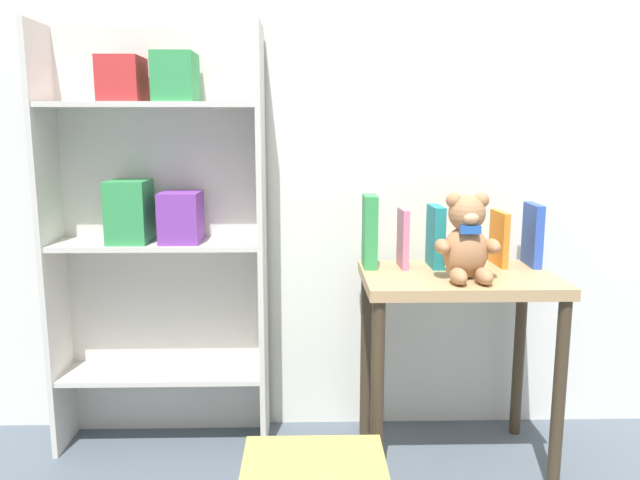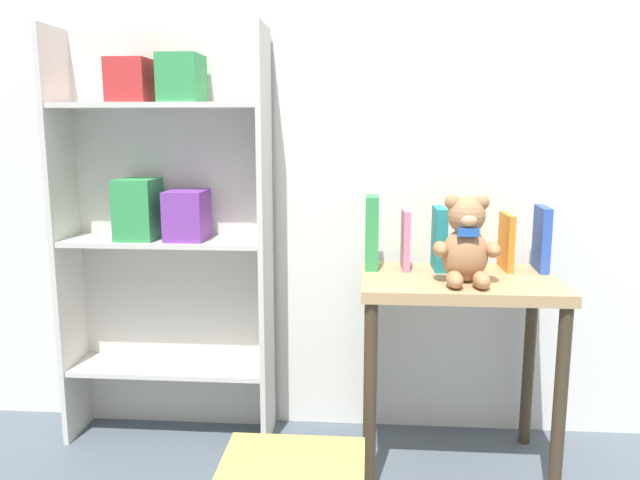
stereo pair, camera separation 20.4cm
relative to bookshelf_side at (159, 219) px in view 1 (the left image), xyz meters
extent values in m
cube|color=silver|center=(0.93, 0.13, 0.44)|extent=(4.80, 0.06, 2.50)
cube|color=beige|center=(-0.36, -0.03, -0.08)|extent=(0.02, 0.23, 1.45)
cube|color=beige|center=(0.36, -0.03, -0.08)|extent=(0.02, 0.23, 1.45)
cube|color=beige|center=(0.00, 0.07, -0.08)|extent=(0.73, 0.02, 1.45)
cube|color=beige|center=(0.00, -0.03, -0.55)|extent=(0.70, 0.21, 0.02)
cube|color=beige|center=(0.00, -0.03, -0.08)|extent=(0.70, 0.21, 0.02)
cube|color=beige|center=(0.00, -0.03, 0.38)|extent=(0.70, 0.21, 0.02)
cube|color=red|center=(-0.09, -0.05, 0.47)|extent=(0.13, 0.16, 0.14)
cube|color=#33934C|center=(0.09, -0.05, 0.47)|extent=(0.13, 0.16, 0.16)
cube|color=#33934C|center=(-0.09, -0.05, 0.03)|extent=(0.13, 0.16, 0.21)
cube|color=purple|center=(0.09, -0.05, 0.01)|extent=(0.13, 0.16, 0.17)
cube|color=tan|center=(1.00, -0.18, -0.17)|extent=(0.62, 0.42, 0.04)
cylinder|color=#3E3121|center=(0.72, -0.36, -0.50)|extent=(0.04, 0.04, 0.62)
cylinder|color=#3E3121|center=(1.28, -0.36, -0.50)|extent=(0.04, 0.04, 0.62)
cylinder|color=#3E3121|center=(0.72, 0.00, -0.50)|extent=(0.04, 0.04, 0.62)
cylinder|color=#3E3121|center=(1.28, 0.00, -0.50)|extent=(0.04, 0.04, 0.62)
ellipsoid|color=#A8754C|center=(1.01, -0.24, -0.07)|extent=(0.14, 0.11, 0.17)
sphere|color=#A8754C|center=(1.01, -0.24, 0.05)|extent=(0.11, 0.11, 0.11)
sphere|color=#A8754C|center=(0.96, -0.24, 0.09)|extent=(0.05, 0.05, 0.05)
sphere|color=#A8754C|center=(1.05, -0.24, 0.09)|extent=(0.05, 0.05, 0.05)
ellipsoid|color=tan|center=(1.01, -0.29, 0.04)|extent=(0.05, 0.03, 0.03)
ellipsoid|color=#A8754C|center=(0.93, -0.25, -0.05)|extent=(0.05, 0.09, 0.05)
ellipsoid|color=#A8754C|center=(1.09, -0.25, -0.05)|extent=(0.05, 0.09, 0.05)
ellipsoid|color=#A8754C|center=(0.97, -0.32, -0.13)|extent=(0.05, 0.10, 0.05)
ellipsoid|color=#A8754C|center=(1.05, -0.32, -0.13)|extent=(0.05, 0.10, 0.05)
cube|color=#2356B2|center=(1.01, -0.29, 0.01)|extent=(0.06, 0.02, 0.03)
cube|color=#33934C|center=(0.72, -0.07, -0.03)|extent=(0.04, 0.12, 0.24)
cube|color=#D17093|center=(0.84, -0.08, -0.06)|extent=(0.03, 0.12, 0.20)
cube|color=teal|center=(0.95, -0.07, -0.05)|extent=(0.04, 0.14, 0.21)
cube|color=gold|center=(1.06, -0.08, -0.05)|extent=(0.03, 0.12, 0.20)
cube|color=orange|center=(1.17, -0.05, -0.06)|extent=(0.03, 0.15, 0.19)
cube|color=#2D51B7|center=(1.28, -0.06, -0.05)|extent=(0.03, 0.15, 0.21)
camera|label=1|loc=(0.51, -2.14, 0.31)|focal=35.00mm
camera|label=2|loc=(0.71, -2.14, 0.31)|focal=35.00mm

